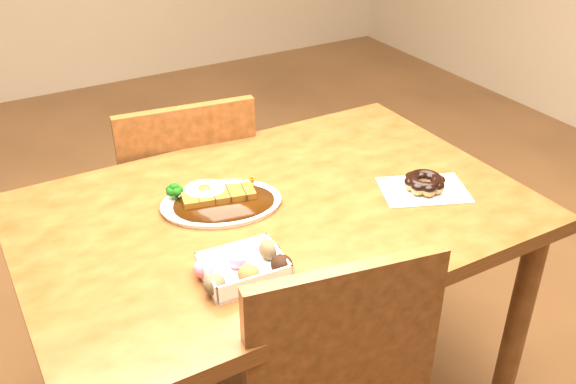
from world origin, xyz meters
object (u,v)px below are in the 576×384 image
katsu_curry_plate (219,200)px  donut_box (243,267)px  chair_far (185,206)px  pon_de_ring (424,183)px  table (276,241)px

katsu_curry_plate → donut_box: size_ratio=1.71×
chair_far → pon_de_ring: chair_far is taller
table → donut_box: 0.30m
table → chair_far: (-0.04, 0.54, -0.17)m
katsu_curry_plate → pon_de_ring: size_ratio=1.31×
table → chair_far: 0.56m
katsu_curry_plate → pon_de_ring: bearing=-21.9°
chair_far → pon_de_ring: 0.82m
katsu_curry_plate → pon_de_ring: katsu_curry_plate is taller
katsu_curry_plate → donut_box: bearing=-104.5°
table → pon_de_ring: size_ratio=4.74×
chair_far → table: bearing=102.1°
donut_box → chair_far: bearing=79.0°
chair_far → pon_de_ring: bearing=129.4°
chair_far → katsu_curry_plate: (-0.07, -0.46, 0.29)m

